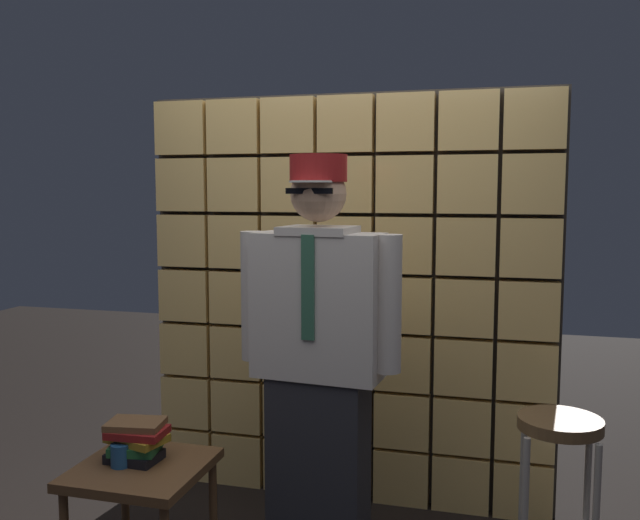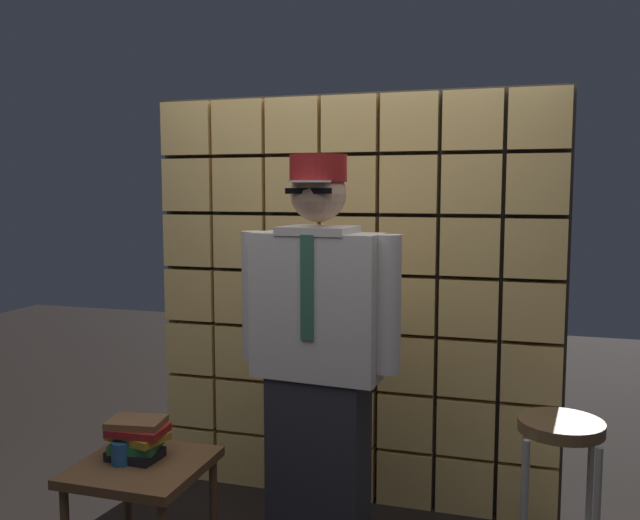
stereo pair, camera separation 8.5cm
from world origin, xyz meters
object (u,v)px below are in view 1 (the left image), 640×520
Objects in this scene: side_table at (142,482)px; bar_stool at (558,464)px; book_stack at (136,440)px; coffee_mug at (121,455)px; standing_person at (318,360)px.

bar_stool is at bearing 14.05° from side_table.
book_stack is (-1.72, -0.39, 0.07)m from bar_stool.
book_stack is 0.09m from coffee_mug.
coffee_mug is at bearing -110.89° from book_stack.
standing_person is 0.91m from coffee_mug.
book_stack is 2.15× the size of coffee_mug.
standing_person is at bearing 27.97° from coffee_mug.
coffee_mug is (-0.03, -0.07, -0.04)m from book_stack.
coffee_mug is at bearing -151.00° from side_table.
standing_person is 6.81× the size of book_stack.
standing_person reaches higher than bar_stool.
coffee_mug is (-1.74, -0.46, 0.03)m from bar_stool.
side_table is at bearing -38.29° from book_stack.
bar_stool is 1.38× the size of side_table.
side_table is 2.06× the size of book_stack.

